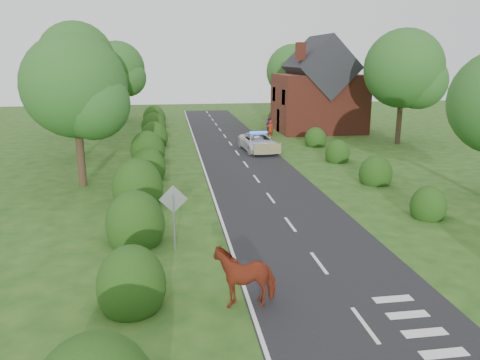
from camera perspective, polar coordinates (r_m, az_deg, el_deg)
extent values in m
plane|color=#204A17|center=(16.99, 9.59, -10.00)|extent=(120.00, 120.00, 0.00)
cube|color=black|center=(30.86, 0.99, 1.51)|extent=(6.00, 70.00, 0.02)
cube|color=white|center=(13.69, 14.97, -16.67)|extent=(0.12, 1.80, 0.01)
cube|color=white|center=(16.98, 9.59, -9.92)|extent=(0.12, 1.80, 0.01)
cube|color=white|center=(20.53, 6.14, -5.38)|extent=(0.12, 1.80, 0.01)
cube|color=white|center=(24.22, 3.76, -2.19)|extent=(0.12, 1.80, 0.01)
cube|color=white|center=(27.99, 2.02, 0.16)|extent=(0.12, 1.80, 0.01)
cube|color=white|center=(31.82, 0.69, 1.94)|extent=(0.12, 1.80, 0.01)
cube|color=white|center=(35.69, -0.35, 3.34)|extent=(0.12, 1.80, 0.01)
cube|color=white|center=(39.58, -1.19, 4.46)|extent=(0.12, 1.80, 0.01)
cube|color=white|center=(43.49, -1.88, 5.39)|extent=(0.12, 1.80, 0.01)
cube|color=white|center=(47.42, -2.45, 6.15)|extent=(0.12, 1.80, 0.01)
cube|color=white|center=(51.36, -2.94, 6.80)|extent=(0.12, 1.80, 0.01)
cube|color=white|center=(55.30, -3.37, 7.36)|extent=(0.12, 1.80, 0.01)
cube|color=white|center=(59.26, -3.73, 7.84)|extent=(0.12, 1.80, 0.01)
cube|color=white|center=(63.22, -4.05, 8.26)|extent=(0.12, 1.80, 0.01)
cube|color=white|center=(30.52, -4.38, 1.35)|extent=(0.12, 70.00, 0.01)
cube|color=white|center=(13.19, 23.60, -18.80)|extent=(1.20, 0.35, 0.01)
cube|color=white|center=(13.82, 21.57, -16.92)|extent=(1.20, 0.35, 0.01)
cube|color=white|center=(14.49, 19.76, -15.20)|extent=(1.20, 0.35, 0.01)
cube|color=white|center=(15.18, 18.14, -13.61)|extent=(1.20, 0.35, 0.01)
ellipsoid|color=#224312|center=(14.20, -13.09, -12.41)|extent=(2.00, 2.10, 2.40)
ellipsoid|color=#224312|center=(18.77, -12.64, -5.28)|extent=(2.30, 2.41, 2.70)
ellipsoid|color=#224312|center=(23.52, -12.37, -0.99)|extent=(2.50, 2.62, 3.00)
ellipsoid|color=#224312|center=(28.38, -11.16, 1.46)|extent=(2.10, 2.20, 2.50)
ellipsoid|color=#224312|center=(33.26, -11.19, 3.53)|extent=(2.40, 2.52, 2.80)
ellipsoid|color=#224312|center=(39.16, -10.41, 5.14)|extent=(2.20, 2.31, 2.60)
ellipsoid|color=#224312|center=(45.09, -10.47, 6.40)|extent=(2.30, 2.41, 2.70)
ellipsoid|color=#224312|center=(51.04, -10.41, 7.38)|extent=(2.40, 2.52, 2.80)
ellipsoid|color=#224312|center=(22.81, 21.95, -3.02)|extent=(1.60, 1.68, 1.90)
ellipsoid|color=#224312|center=(27.99, 16.20, 0.74)|extent=(1.90, 2.00, 2.10)
ellipsoid|color=#224312|center=(33.36, 11.80, 3.15)|extent=(1.70, 1.78, 2.00)
ellipsoid|color=#224312|center=(39.03, 9.18, 4.92)|extent=(1.80, 1.89, 2.00)
ellipsoid|color=#224312|center=(52.35, 4.32, 7.51)|extent=(1.70, 1.78, 2.00)
cylinder|color=#332316|center=(27.55, -18.88, 3.31)|extent=(0.44, 0.44, 3.96)
sphere|color=#2C5E25|center=(27.12, -19.52, 10.78)|extent=(5.60, 5.60, 5.60)
sphere|color=#2E6822|center=(26.47, -17.46, 8.90)|extent=(3.92, 3.92, 3.92)
cylinder|color=#332316|center=(35.60, -19.09, 5.52)|extent=(0.44, 0.44, 3.74)
sphere|color=#2C5E25|center=(35.27, -19.55, 10.98)|extent=(5.60, 5.60, 5.60)
sphere|color=#2E6822|center=(34.60, -17.98, 9.63)|extent=(3.92, 3.92, 3.92)
cylinder|color=#332316|center=(45.56, -18.84, 8.08)|extent=(0.44, 0.44, 4.84)
sphere|color=#2C5E25|center=(45.33, -19.31, 13.60)|extent=(6.80, 6.80, 6.80)
sphere|color=#2E6822|center=(44.48, -17.81, 12.29)|extent=(4.76, 4.76, 4.76)
cylinder|color=#332316|center=(55.12, -14.47, 9.06)|extent=(0.44, 0.44, 4.18)
sphere|color=#2C5E25|center=(54.91, -14.73, 13.01)|extent=(6.00, 6.00, 6.00)
sphere|color=#2E6822|center=(54.25, -13.60, 12.06)|extent=(4.20, 4.20, 4.20)
cylinder|color=#332316|center=(41.56, 18.85, 7.21)|extent=(0.44, 0.44, 4.40)
sphere|color=#2C5E25|center=(41.29, 19.32, 12.71)|extent=(6.40, 6.40, 6.40)
sphere|color=#2E6822|center=(41.29, 21.02, 11.17)|extent=(4.48, 4.48, 4.48)
cylinder|color=#332316|center=(54.70, 6.36, 9.28)|extent=(0.44, 0.44, 3.96)
sphere|color=#2C5E25|center=(54.49, 6.47, 13.05)|extent=(6.00, 6.00, 6.00)
sphere|color=#2E6822|center=(54.22, 7.70, 12.05)|extent=(4.20, 4.20, 4.20)
cylinder|color=gray|center=(17.65, -8.03, -5.12)|extent=(0.08, 0.08, 2.20)
cube|color=gray|center=(17.37, -8.13, -2.32)|extent=(1.06, 0.04, 1.06)
cube|color=maroon|center=(47.13, 9.50, 9.25)|extent=(8.00, 7.00, 5.50)
cube|color=black|center=(46.94, 9.68, 13.45)|extent=(5.94, 7.40, 5.94)
cube|color=maroon|center=(44.30, 7.40, 15.28)|extent=(0.80, 0.80, 1.60)
imported|color=maroon|center=(14.09, 0.61, -11.89)|extent=(2.10, 1.15, 1.47)
imported|color=silver|center=(36.38, 2.24, 4.62)|extent=(2.67, 5.14, 1.38)
cube|color=yellow|center=(34.02, 3.36, 3.78)|extent=(2.06, 0.22, 0.76)
cube|color=blue|center=(36.26, 2.26, 5.82)|extent=(1.39, 0.39, 0.14)
imported|color=maroon|center=(42.26, 3.69, 6.18)|extent=(0.64, 0.46, 1.64)
imported|color=#51176A|center=(44.88, 3.56, 6.61)|extent=(0.94, 0.94, 1.53)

